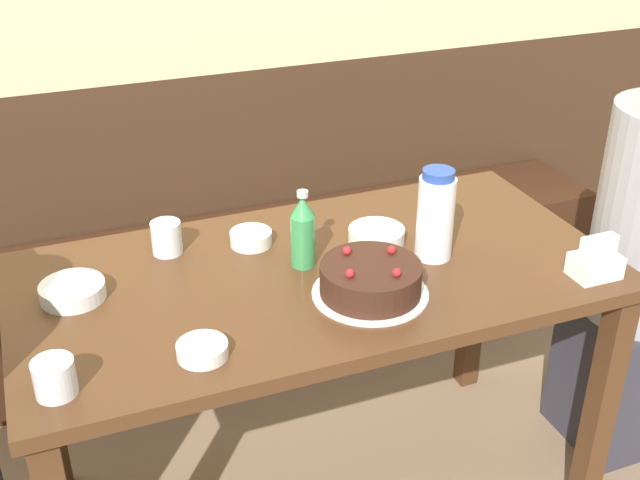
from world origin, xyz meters
TOP-DOWN VIEW (x-y plane):
  - bench_seat at (0.00, 0.83)m, footprint 2.80×0.38m
  - dining_table at (0.00, 0.00)m, footprint 1.43×0.72m
  - birthday_cake at (0.07, -0.15)m, footprint 0.27×0.27m
  - water_pitcher at (0.29, -0.04)m, footprint 0.09×0.09m
  - soju_bottle at (-0.02, 0.03)m, footprint 0.06×0.06m
  - napkin_holder at (0.60, -0.26)m, footprint 0.11×0.08m
  - bowl_soup_white at (0.19, 0.07)m, footprint 0.14×0.14m
  - bowl_rice_small at (-0.11, 0.18)m, footprint 0.11×0.11m
  - bowl_side_dish at (-0.34, -0.24)m, footprint 0.10×0.10m
  - bowl_sauce_shallow at (-0.55, 0.08)m, footprint 0.15×0.15m
  - glass_water_tall at (-0.31, 0.21)m, footprint 0.07×0.07m
  - glass_tumbler_short at (-0.62, -0.25)m, footprint 0.08×0.08m

SIDE VIEW (x-z plane):
  - bench_seat at x=0.00m, z-range 0.00..0.43m
  - dining_table at x=0.00m, z-range 0.27..1.02m
  - bowl_side_dish at x=-0.34m, z-range 0.75..0.78m
  - bowl_rice_small at x=-0.11m, z-range 0.75..0.78m
  - bowl_sauce_shallow at x=-0.55m, z-range 0.75..0.79m
  - bowl_soup_white at x=0.19m, z-range 0.75..0.79m
  - glass_tumbler_short at x=-0.62m, z-range 0.75..0.82m
  - birthday_cake at x=0.07m, z-range 0.74..0.83m
  - napkin_holder at x=0.60m, z-range 0.73..0.84m
  - glass_water_tall at x=-0.31m, z-range 0.75..0.83m
  - soju_bottle at x=-0.02m, z-range 0.74..0.94m
  - water_pitcher at x=0.29m, z-range 0.75..0.98m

